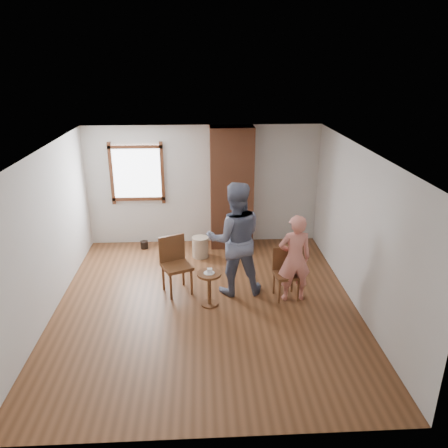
# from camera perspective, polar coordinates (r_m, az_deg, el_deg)

# --- Properties ---
(ground) EXTENTS (5.50, 5.50, 0.00)m
(ground) POSITION_cam_1_polar(r_m,az_deg,el_deg) (7.49, -2.34, -10.51)
(ground) COLOR brown
(ground) RESTS_ON ground
(room_shell) EXTENTS (5.04, 5.52, 2.62)m
(room_shell) POSITION_cam_1_polar(r_m,az_deg,el_deg) (7.30, -3.07, 4.21)
(room_shell) COLOR silver
(room_shell) RESTS_ON ground
(brick_chimney) EXTENTS (0.90, 0.50, 2.60)m
(brick_chimney) POSITION_cam_1_polar(r_m,az_deg,el_deg) (9.28, 1.00, 4.68)
(brick_chimney) COLOR #9A5636
(brick_chimney) RESTS_ON ground
(stoneware_crock) EXTENTS (0.43, 0.43, 0.43)m
(stoneware_crock) POSITION_cam_1_polar(r_m,az_deg,el_deg) (9.09, -3.11, -3.02)
(stoneware_crock) COLOR tan
(stoneware_crock) RESTS_ON ground
(dark_pot) EXTENTS (0.17, 0.17, 0.16)m
(dark_pot) POSITION_cam_1_polar(r_m,az_deg,el_deg) (9.67, -10.36, -2.68)
(dark_pot) COLOR black
(dark_pot) RESTS_ON ground
(dining_chair_left) EXTENTS (0.62, 0.62, 1.01)m
(dining_chair_left) POSITION_cam_1_polar(r_m,az_deg,el_deg) (7.71, -6.44, -4.88)
(dining_chair_left) COLOR brown
(dining_chair_left) RESTS_ON ground
(dining_chair_right) EXTENTS (0.46, 0.46, 0.87)m
(dining_chair_right) POSITION_cam_1_polar(r_m,az_deg,el_deg) (7.61, 8.03, -5.97)
(dining_chair_right) COLOR brown
(dining_chair_right) RESTS_ON ground
(side_table) EXTENTS (0.40, 0.40, 0.60)m
(side_table) POSITION_cam_1_polar(r_m,az_deg,el_deg) (7.30, -1.94, -7.79)
(side_table) COLOR brown
(side_table) RESTS_ON ground
(cake_plate) EXTENTS (0.18, 0.18, 0.01)m
(cake_plate) POSITION_cam_1_polar(r_m,az_deg,el_deg) (7.20, -1.96, -6.39)
(cake_plate) COLOR white
(cake_plate) RESTS_ON side_table
(cake_slice) EXTENTS (0.08, 0.07, 0.06)m
(cake_slice) POSITION_cam_1_polar(r_m,az_deg,el_deg) (7.19, -1.88, -6.15)
(cake_slice) COLOR white
(cake_slice) RESTS_ON cake_plate
(man) EXTENTS (1.02, 0.81, 2.01)m
(man) POSITION_cam_1_polar(r_m,az_deg,el_deg) (7.46, 1.43, -1.96)
(man) COLOR #151C3A
(man) RESTS_ON ground
(person_pink) EXTENTS (0.58, 0.40, 1.54)m
(person_pink) POSITION_cam_1_polar(r_m,az_deg,el_deg) (7.40, 9.19, -4.46)
(person_pink) COLOR #E78473
(person_pink) RESTS_ON ground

